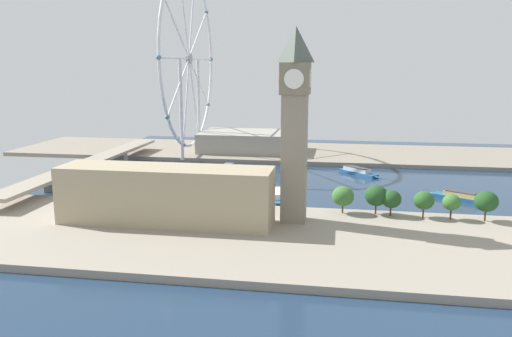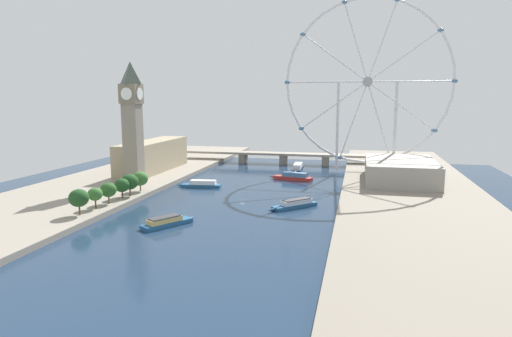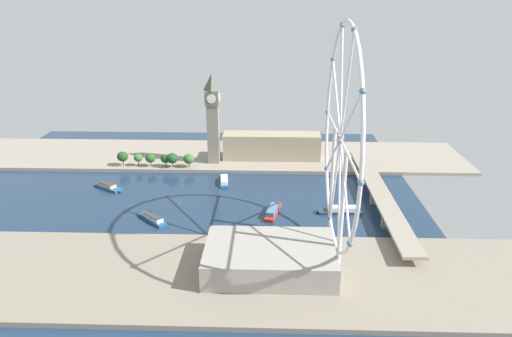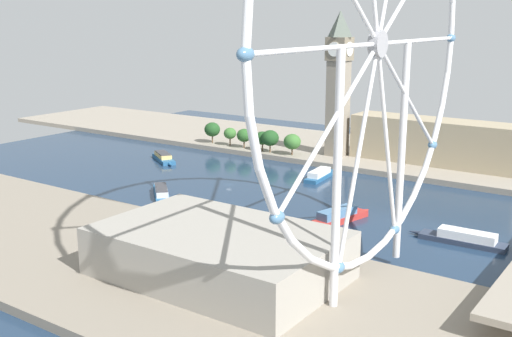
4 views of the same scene
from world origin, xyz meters
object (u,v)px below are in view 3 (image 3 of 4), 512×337
object	(u,v)px
riverside_hall	(270,258)
tour_boat_2	(152,218)
ferris_wheel	(340,140)
parliament_block	(272,146)
clock_tower	(213,117)
tour_boat_3	(273,211)
tour_boat_4	(108,186)
tour_boat_0	(224,180)
tour_boat_1	(340,210)
river_bridge	(379,194)

from	to	relation	value
riverside_hall	tour_boat_2	xyz separation A→B (m)	(-64.11, -84.78, -8.52)
ferris_wheel	parliament_block	bearing A→B (deg)	-167.04
clock_tower	tour_boat_3	distance (m)	125.19
clock_tower	ferris_wheel	xyz separation A→B (m)	(156.50, 93.17, 27.62)
clock_tower	tour_boat_2	world-z (taller)	clock_tower
tour_boat_2	tour_boat_4	distance (m)	75.79
tour_boat_2	tour_boat_4	xyz separation A→B (m)	(-56.15, -50.90, -0.01)
tour_boat_0	tour_boat_3	xyz separation A→B (m)	(58.93, 42.02, 0.40)
tour_boat_0	tour_boat_1	size ratio (longest dim) A/B	0.87
river_bridge	tour_boat_4	world-z (taller)	river_bridge
tour_boat_1	riverside_hall	bearing A→B (deg)	55.45
parliament_block	tour_boat_1	size ratio (longest dim) A/B	2.49
clock_tower	river_bridge	distance (m)	164.91
ferris_wheel	tour_boat_0	bearing A→B (deg)	-144.71
clock_tower	parliament_block	bearing A→B (deg)	102.51
river_bridge	tour_boat_1	size ratio (longest dim) A/B	5.14
tour_boat_4	river_bridge	bearing A→B (deg)	26.77
ferris_wheel	river_bridge	distance (m)	109.19
riverside_hall	tour_boat_0	bearing A→B (deg)	-163.79
river_bridge	tour_boat_3	distance (m)	85.04
tour_boat_4	tour_boat_3	bearing A→B (deg)	15.19
parliament_block	tour_boat_0	size ratio (longest dim) A/B	2.87
river_bridge	tour_boat_3	size ratio (longest dim) A/B	5.51
tour_boat_1	tour_boat_4	bearing A→B (deg)	-13.49
tour_boat_1	tour_boat_2	size ratio (longest dim) A/B	1.37
parliament_block	riverside_hall	size ratio (longest dim) A/B	1.25
clock_tower	riverside_hall	world-z (taller)	clock_tower
riverside_hall	tour_boat_4	distance (m)	181.51
tour_boat_2	tour_boat_3	xyz separation A→B (m)	(-13.70, 87.05, 0.40)
river_bridge	tour_boat_4	bearing A→B (deg)	-95.52
parliament_block	clock_tower	bearing A→B (deg)	-77.49
tour_boat_1	clock_tower	bearing A→B (deg)	-45.07
tour_boat_2	tour_boat_3	distance (m)	88.12
ferris_wheel	tour_boat_2	world-z (taller)	ferris_wheel
ferris_wheel	tour_boat_0	xyz separation A→B (m)	(-112.34, -79.50, -72.11)
ferris_wheel	riverside_hall	size ratio (longest dim) A/B	1.85
clock_tower	parliament_block	distance (m)	63.85
tour_boat_1	tour_boat_2	distance (m)	138.14
clock_tower	tour_boat_1	xyz separation A→B (m)	(99.88, 105.74, -44.35)
riverside_hall	tour_boat_3	distance (m)	78.27
ferris_wheel	tour_boat_1	size ratio (longest dim) A/B	3.70
river_bridge	parliament_block	bearing A→B (deg)	-138.39
parliament_block	tour_boat_0	distance (m)	70.67
parliament_block	ferris_wheel	size ratio (longest dim) A/B	0.67
clock_tower	parliament_block	size ratio (longest dim) A/B	0.90
clock_tower	tour_boat_4	bearing A→B (deg)	-53.60
parliament_block	tour_boat_2	distance (m)	155.34
ferris_wheel	riverside_hall	world-z (taller)	ferris_wheel
riverside_hall	tour_boat_3	world-z (taller)	riverside_hall
river_bridge	tour_boat_3	bearing A→B (deg)	-75.56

